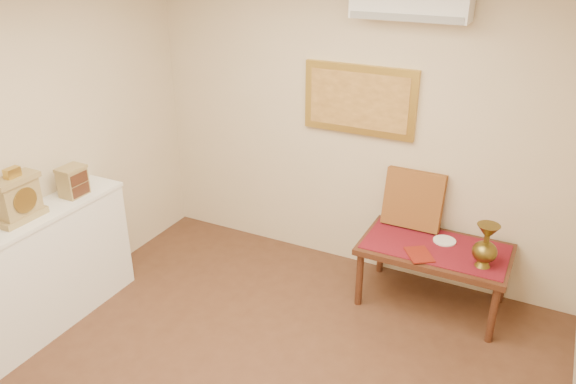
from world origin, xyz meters
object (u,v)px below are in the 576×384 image
Objects in this scene: brass_urn_tall at (486,241)px; wooden_chest at (73,181)px; low_table at (435,254)px; mantel_clock at (18,198)px; display_ledge at (19,286)px.

wooden_chest is (-3.05, -1.11, 0.33)m from brass_urn_tall.
wooden_chest reaches higher than low_table.
low_table is (-0.39, 0.13, -0.29)m from brass_urn_tall.
low_table is (2.68, 1.73, -0.67)m from mantel_clock.
display_ledge is at bearing -91.90° from wooden_chest.
brass_urn_tall is at bearing 27.49° from mantel_clock.
brass_urn_tall is 3.26m from wooden_chest.
wooden_chest is 0.20× the size of low_table.
mantel_clock is at bearing -92.79° from wooden_chest.
low_table is (2.67, 1.88, -0.01)m from display_ledge.
wooden_chest is at bearing 87.21° from mantel_clock.
mantel_clock reaches higher than wooden_chest.
mantel_clock is 1.68× the size of wooden_chest.
mantel_clock is 0.49m from wooden_chest.
wooden_chest is (0.02, 0.64, 0.61)m from display_ledge.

